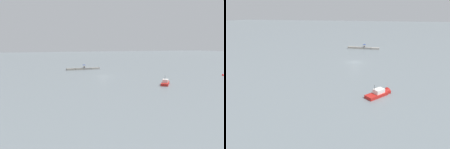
% 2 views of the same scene
% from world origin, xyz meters
% --- Properties ---
extents(ground_plane, '(500.00, 500.00, 0.00)m').
position_xyz_m(ground_plane, '(0.00, 0.00, 0.00)').
color(ground_plane, slate).
extents(seawall_pier, '(12.45, 1.48, 0.67)m').
position_xyz_m(seawall_pier, '(0.00, -20.78, 0.34)').
color(seawall_pier, gray).
rests_on(seawall_pier, ground_plane).
extents(person_seated_brown_left, '(0.42, 0.63, 0.73)m').
position_xyz_m(person_seated_brown_left, '(-0.36, -20.57, 0.93)').
color(person_seated_brown_left, '#1E2333').
rests_on(person_seated_brown_left, seawall_pier).
extents(umbrella_open_navy, '(1.37, 1.37, 1.29)m').
position_xyz_m(umbrella_open_navy, '(-0.36, -20.80, 1.79)').
color(umbrella_open_navy, black).
rests_on(umbrella_open_navy, seawall_pier).
extents(motorboat_red_near, '(4.47, 4.91, 2.86)m').
position_xyz_m(motorboat_red_near, '(-7.67, 20.32, 0.30)').
color(motorboat_red_near, red).
rests_on(motorboat_red_near, ground_plane).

